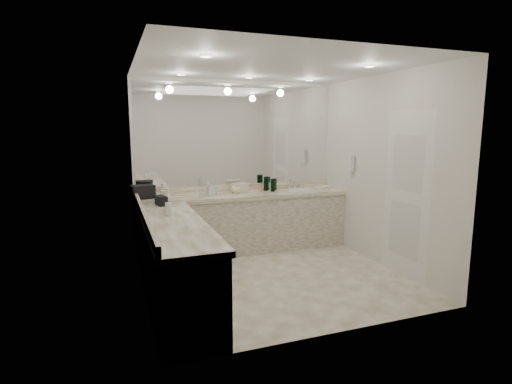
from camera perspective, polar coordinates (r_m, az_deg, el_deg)
name	(u,v)px	position (r m, az deg, el deg)	size (l,w,h in m)	color
floor	(274,277)	(5.23, 2.56, -12.01)	(3.20, 3.20, 0.00)	silver
ceiling	(275,66)	(4.92, 2.79, 17.47)	(3.20, 3.20, 0.00)	white
wall_back	(238,165)	(6.31, -2.62, 3.83)	(3.20, 0.02, 2.60)	silver
wall_left	(140,182)	(4.54, -16.30, 1.35)	(0.02, 3.00, 2.60)	silver
wall_right	(383,171)	(5.72, 17.64, 2.84)	(0.02, 3.00, 2.60)	silver
vanity_back_base	(244,224)	(6.18, -1.72, -4.57)	(3.20, 0.60, 0.84)	beige
vanity_back_top	(244,195)	(6.07, -1.71, -0.47)	(3.20, 0.64, 0.06)	white
vanity_left_base	(174,265)	(4.48, -11.62, -10.16)	(0.60, 2.40, 0.84)	beige
vanity_left_top	(174,224)	(4.36, -11.69, -4.55)	(0.64, 2.42, 0.06)	white
backsplash_back	(238,187)	(6.33, -2.54, 0.66)	(3.20, 0.04, 0.10)	white
backsplash_left	(143,213)	(4.60, -15.85, -2.96)	(0.04, 3.00, 0.10)	white
mirror_back	(238,135)	(6.27, -2.62, 8.14)	(3.12, 0.01, 1.55)	white
mirror_left	(139,138)	(4.50, -16.42, 7.35)	(0.01, 2.92, 1.55)	white
sink	(300,190)	(6.44, 6.31, 0.26)	(0.44, 0.44, 0.03)	white
faucet	(294,184)	(6.61, 5.51, 1.17)	(0.24, 0.16, 0.14)	silver
wall_phone	(351,163)	(6.25, 13.42, 4.00)	(0.06, 0.10, 0.24)	white
door	(406,195)	(5.36, 20.65, -0.42)	(0.02, 0.82, 2.10)	white
black_toiletry_bag	(142,192)	(5.82, -15.94, -0.03)	(0.32, 0.20, 0.18)	black
black_bag_spill	(161,201)	(5.28, -13.39, -1.20)	(0.10, 0.22, 0.12)	black
cream_cosmetic_case	(240,188)	(6.13, -2.31, 0.57)	(0.24, 0.15, 0.14)	beige
hand_towel	(323,187)	(6.64, 9.58, 0.67)	(0.23, 0.15, 0.04)	white
lotion_left	(168,209)	(4.63, -12.43, -2.37)	(0.07, 0.07, 0.16)	white
soap_bottle_a	(209,187)	(5.99, -6.78, 0.71)	(0.09, 0.09, 0.23)	white
soap_bottle_b	(210,189)	(5.87, -6.53, 0.48)	(0.10, 0.10, 0.21)	silver
soap_bottle_c	(236,188)	(6.07, -2.91, 0.62)	(0.13, 0.13, 0.17)	#F0EC99
green_bottle_0	(266,184)	(6.33, 1.41, 1.20)	(0.07, 0.07, 0.22)	#0D4725
green_bottle_1	(273,185)	(6.25, 2.41, 1.01)	(0.07, 0.07, 0.20)	#0D4725
green_bottle_2	(275,184)	(6.40, 2.67, 1.13)	(0.07, 0.07, 0.18)	#0D4725
green_bottle_3	(267,183)	(6.35, 1.54, 1.23)	(0.07, 0.07, 0.22)	#0D4725
green_bottle_4	(273,185)	(6.23, 2.42, 0.95)	(0.06, 0.06, 0.19)	#0D4725
amenity_bottle_0	(208,191)	(6.04, -6.82, 0.08)	(0.05, 0.05, 0.08)	silver
amenity_bottle_1	(261,188)	(6.27, 0.68, 0.53)	(0.06, 0.06, 0.09)	#E57F66
amenity_bottle_2	(164,194)	(5.90, -13.06, -0.24)	(0.06, 0.06, 0.10)	white
amenity_bottle_3	(196,192)	(5.87, -8.52, -0.01)	(0.04, 0.04, 0.12)	white
amenity_bottle_4	(165,196)	(5.82, -12.82, -0.51)	(0.06, 0.06, 0.06)	white
amenity_bottle_5	(217,191)	(6.01, -5.61, 0.20)	(0.04, 0.04, 0.11)	silver
amenity_bottle_6	(157,194)	(5.93, -13.98, -0.34)	(0.06, 0.06, 0.07)	white
amenity_bottle_7	(168,193)	(5.81, -12.52, -0.18)	(0.05, 0.05, 0.13)	white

